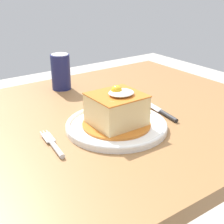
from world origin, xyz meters
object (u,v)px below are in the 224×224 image
at_px(fork, 54,145).
at_px(soda_can, 61,72).
at_px(main_plate, 116,125).
at_px(knife, 164,113).

xyz_separation_m(fork, soda_can, (0.21, 0.37, 0.06)).
relative_size(main_plate, fork, 1.88).
xyz_separation_m(main_plate, soda_can, (0.03, 0.37, 0.05)).
height_order(main_plate, fork, main_plate).
distance_m(main_plate, knife, 0.16).
bearing_deg(knife, fork, 178.37).
height_order(fork, soda_can, soda_can).
bearing_deg(knife, main_plate, 177.42).
height_order(knife, soda_can, soda_can).
bearing_deg(soda_can, fork, -119.71).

